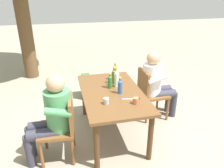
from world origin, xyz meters
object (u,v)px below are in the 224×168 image
cup_white (117,74)px  backpack_by_near_side (87,87)px  chair_far_left (63,125)px  bottle_amber (115,73)px  table_knife (132,99)px  person_in_plaid_shirt (156,82)px  bottle_blue (120,86)px  dining_table (112,98)px  bottle_green (110,82)px  cup_terracotta (136,101)px  chair_near_right (149,91)px  cup_steel (106,101)px  bottle_olive (114,76)px  bottle_clear (116,79)px  person_in_white_shirt (52,115)px

cup_white → backpack_by_near_side: (0.75, 0.44, -0.53)m
chair_far_left → bottle_amber: 1.20m
chair_far_left → table_knife: size_ratio=3.63×
person_in_plaid_shirt → bottle_blue: size_ratio=4.78×
table_knife → person_in_plaid_shirt: bearing=-45.4°
dining_table → person_in_plaid_shirt: 0.90m
chair_far_left → bottle_green: bearing=-57.1°
bottle_blue → cup_terracotta: bearing=-161.1°
cup_white → chair_far_left: bearing=133.8°
chair_near_right → bottle_green: bearing=105.2°
person_in_plaid_shirt → cup_steel: (-0.66, 0.99, 0.11)m
cup_terracotta → person_in_plaid_shirt: bearing=-39.8°
bottle_olive → cup_steel: bearing=157.7°
cup_white → bottle_clear: bearing=164.1°
person_in_white_shirt → bottle_olive: bearing=-56.8°
bottle_amber → bottle_clear: bottle_clear is taller
chair_far_left → dining_table: bearing=-65.1°
person_in_plaid_shirt → table_knife: bearing=134.6°
bottle_green → bottle_olive: bearing=-33.6°
cup_steel → bottle_green: bearing=-18.2°
cup_white → dining_table: bearing=158.7°
bottle_clear → cup_white: 0.44m
bottle_amber → backpack_by_near_side: (0.92, 0.36, -0.62)m
bottle_clear → cup_terracotta: (-0.57, -0.11, -0.09)m
cup_steel → table_knife: size_ratio=0.34×
person_in_plaid_shirt → chair_near_right: bearing=91.1°
person_in_white_shirt → bottle_clear: size_ratio=3.88×
chair_near_right → bottle_amber: bearing=82.4°
bottle_blue → cup_terracotta: bottle_blue is taller
bottle_olive → bottle_clear: size_ratio=0.91×
person_in_white_shirt → person_in_plaid_shirt: same height
chair_near_right → person_in_white_shirt: (-0.66, 1.56, 0.17)m
chair_far_left → chair_near_right: 1.60m
person_in_white_shirt → table_knife: bearing=-87.5°
person_in_plaid_shirt → cup_steel: bearing=123.8°
bottle_blue → cup_white: 0.67m
table_knife → chair_near_right: bearing=-40.0°
chair_far_left → cup_white: bearing=-46.2°
cup_steel → dining_table: bearing=-25.0°
chair_far_left → cup_steel: (0.01, -0.57, 0.27)m
chair_near_right → person_in_white_shirt: bearing=112.9°
person_in_plaid_shirt → bottle_green: size_ratio=4.95×
bottle_green → cup_white: (0.44, -0.23, -0.06)m
bottle_olive → cup_white: 0.33m
person_in_white_shirt → bottle_amber: (0.74, -0.98, 0.19)m
chair_near_right → table_knife: (-0.61, 0.51, 0.24)m
bottle_olive → cup_terracotta: (-0.69, -0.12, -0.08)m
dining_table → table_knife: 0.37m
bottle_blue → cup_steel: 0.36m
chair_near_right → cup_terracotta: 0.95m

